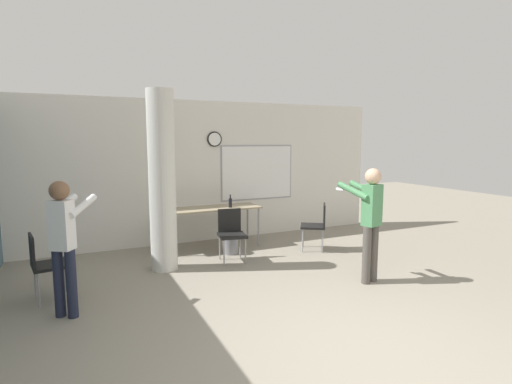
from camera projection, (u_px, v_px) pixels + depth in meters
name	position (u px, v px, depth m)	size (l,w,h in m)	color
ground_plane	(365.00, 366.00, 3.61)	(24.00, 24.00, 0.00)	gray
wall_back	(200.00, 172.00, 7.99)	(8.00, 0.15, 2.80)	silver
support_pillar	(162.00, 181.00, 6.16)	(0.41, 0.41, 2.80)	silver
folding_table	(211.00, 210.00, 7.53)	(1.84, 0.64, 0.77)	tan
bottle_on_table	(230.00, 203.00, 7.51)	(0.06, 0.06, 0.25)	black
waste_bin	(230.00, 245.00, 7.19)	(0.28, 0.28, 0.32)	gray
chair_by_left_wall	(45.00, 261.00, 5.04)	(0.51, 0.51, 0.87)	black
chair_table_front	(231.00, 231.00, 6.73)	(0.50, 0.50, 0.87)	black
chair_mid_room	(317.00, 223.00, 7.36)	(0.61, 0.61, 0.87)	black
person_watching_back	(64.00, 238.00, 4.53)	(0.56, 0.63, 1.58)	#1E2338
person_playing_side	(370.00, 216.00, 5.65)	(0.46, 0.64, 1.64)	#514C47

